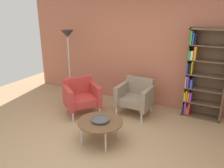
{
  "coord_description": "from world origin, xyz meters",
  "views": [
    {
      "loc": [
        1.81,
        -2.66,
        2.3
      ],
      "look_at": [
        -0.0,
        0.84,
        0.95
      ],
      "focal_mm": 36.48,
      "sensor_mm": 36.0,
      "label": 1
    }
  ],
  "objects_px": {
    "decorative_bowl": "(100,119)",
    "armchair_by_bookshelf": "(81,96)",
    "floor_lamp_torchiere": "(68,42)",
    "coffee_table_low": "(100,123)",
    "armchair_corner_red": "(136,96)",
    "bookshelf_tall": "(202,75)"
  },
  "relations": [
    {
      "from": "bookshelf_tall",
      "to": "coffee_table_low",
      "type": "height_order",
      "value": "bookshelf_tall"
    },
    {
      "from": "armchair_by_bookshelf",
      "to": "floor_lamp_torchiere",
      "type": "relative_size",
      "value": 0.55
    },
    {
      "from": "decorative_bowl",
      "to": "floor_lamp_torchiere",
      "type": "height_order",
      "value": "floor_lamp_torchiere"
    },
    {
      "from": "armchair_corner_red",
      "to": "decorative_bowl",
      "type": "bearing_deg",
      "value": -93.38
    },
    {
      "from": "coffee_table_low",
      "to": "floor_lamp_torchiere",
      "type": "bearing_deg",
      "value": 139.53
    },
    {
      "from": "decorative_bowl",
      "to": "armchair_by_bookshelf",
      "type": "bearing_deg",
      "value": 139.92
    },
    {
      "from": "armchair_corner_red",
      "to": "bookshelf_tall",
      "type": "bearing_deg",
      "value": 23.27
    },
    {
      "from": "coffee_table_low",
      "to": "floor_lamp_torchiere",
      "type": "relative_size",
      "value": 0.46
    },
    {
      "from": "armchair_corner_red",
      "to": "floor_lamp_torchiere",
      "type": "distance_m",
      "value": 2.23
    },
    {
      "from": "decorative_bowl",
      "to": "floor_lamp_torchiere",
      "type": "relative_size",
      "value": 0.18
    },
    {
      "from": "floor_lamp_torchiere",
      "to": "coffee_table_low",
      "type": "bearing_deg",
      "value": -40.47
    },
    {
      "from": "floor_lamp_torchiere",
      "to": "armchair_corner_red",
      "type": "bearing_deg",
      "value": -6.14
    },
    {
      "from": "bookshelf_tall",
      "to": "coffee_table_low",
      "type": "xyz_separation_m",
      "value": [
        -1.39,
        -1.86,
        -0.57
      ]
    },
    {
      "from": "armchair_by_bookshelf",
      "to": "armchair_corner_red",
      "type": "bearing_deg",
      "value": -25.47
    },
    {
      "from": "decorative_bowl",
      "to": "armchair_corner_red",
      "type": "height_order",
      "value": "armchair_corner_red"
    },
    {
      "from": "coffee_table_low",
      "to": "bookshelf_tall",
      "type": "bearing_deg",
      "value": 53.19
    },
    {
      "from": "decorative_bowl",
      "to": "bookshelf_tall",
      "type": "bearing_deg",
      "value": 53.19
    },
    {
      "from": "coffee_table_low",
      "to": "armchair_corner_red",
      "type": "relative_size",
      "value": 1.03
    },
    {
      "from": "coffee_table_low",
      "to": "armchair_by_bookshelf",
      "type": "distance_m",
      "value": 1.26
    },
    {
      "from": "armchair_by_bookshelf",
      "to": "decorative_bowl",
      "type": "bearing_deg",
      "value": -92.31
    },
    {
      "from": "armchair_by_bookshelf",
      "to": "floor_lamp_torchiere",
      "type": "distance_m",
      "value": 1.55
    },
    {
      "from": "bookshelf_tall",
      "to": "floor_lamp_torchiere",
      "type": "distance_m",
      "value": 3.28
    }
  ]
}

